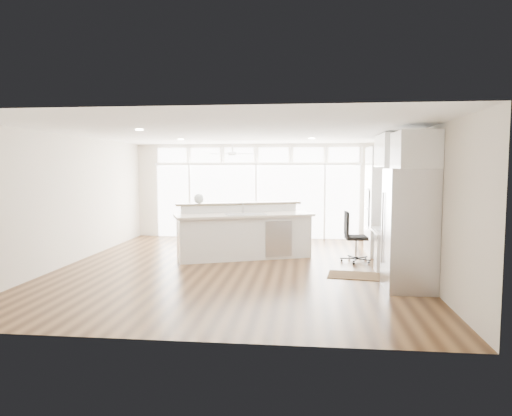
# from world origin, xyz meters

# --- Properties ---
(floor) EXTENTS (7.00, 8.00, 0.02)m
(floor) POSITION_xyz_m (0.00, 0.00, -0.01)
(floor) COLOR #3E2513
(floor) RESTS_ON ground
(ceiling) EXTENTS (7.00, 8.00, 0.02)m
(ceiling) POSITION_xyz_m (0.00, 0.00, 2.70)
(ceiling) COLOR white
(ceiling) RESTS_ON wall_back
(wall_back) EXTENTS (7.00, 0.04, 2.70)m
(wall_back) POSITION_xyz_m (0.00, 4.00, 1.35)
(wall_back) COLOR beige
(wall_back) RESTS_ON floor
(wall_front) EXTENTS (7.00, 0.04, 2.70)m
(wall_front) POSITION_xyz_m (0.00, -4.00, 1.35)
(wall_front) COLOR beige
(wall_front) RESTS_ON floor
(wall_left) EXTENTS (0.04, 8.00, 2.70)m
(wall_left) POSITION_xyz_m (-3.50, 0.00, 1.35)
(wall_left) COLOR beige
(wall_left) RESTS_ON floor
(wall_right) EXTENTS (0.04, 8.00, 2.70)m
(wall_right) POSITION_xyz_m (3.50, 0.00, 1.35)
(wall_right) COLOR beige
(wall_right) RESTS_ON floor
(glass_wall) EXTENTS (5.80, 0.06, 2.08)m
(glass_wall) POSITION_xyz_m (0.00, 3.94, 1.05)
(glass_wall) COLOR white
(glass_wall) RESTS_ON wall_back
(transom_row) EXTENTS (5.90, 0.06, 0.40)m
(transom_row) POSITION_xyz_m (0.00, 3.94, 2.38)
(transom_row) COLOR white
(transom_row) RESTS_ON wall_back
(desk_window) EXTENTS (0.04, 0.85, 0.85)m
(desk_window) POSITION_xyz_m (3.46, 0.30, 1.55)
(desk_window) COLOR white
(desk_window) RESTS_ON wall_right
(ceiling_fan) EXTENTS (1.16, 1.16, 0.32)m
(ceiling_fan) POSITION_xyz_m (-0.50, 2.80, 2.48)
(ceiling_fan) COLOR white
(ceiling_fan) RESTS_ON ceiling
(recessed_lights) EXTENTS (3.40, 3.00, 0.02)m
(recessed_lights) POSITION_xyz_m (0.00, 0.20, 2.68)
(recessed_lights) COLOR white
(recessed_lights) RESTS_ON ceiling
(oven_cabinet) EXTENTS (0.64, 1.20, 2.50)m
(oven_cabinet) POSITION_xyz_m (3.17, 1.80, 1.25)
(oven_cabinet) COLOR white
(oven_cabinet) RESTS_ON floor
(desk_nook) EXTENTS (0.72, 1.30, 0.76)m
(desk_nook) POSITION_xyz_m (3.13, 0.30, 0.38)
(desk_nook) COLOR white
(desk_nook) RESTS_ON floor
(upper_cabinets) EXTENTS (0.64, 1.30, 0.64)m
(upper_cabinets) POSITION_xyz_m (3.17, 0.30, 2.35)
(upper_cabinets) COLOR white
(upper_cabinets) RESTS_ON wall_right
(refrigerator) EXTENTS (0.76, 0.90, 2.00)m
(refrigerator) POSITION_xyz_m (3.11, -1.35, 1.00)
(refrigerator) COLOR silver
(refrigerator) RESTS_ON floor
(fridge_cabinet) EXTENTS (0.64, 0.90, 0.60)m
(fridge_cabinet) POSITION_xyz_m (3.17, -1.35, 2.30)
(fridge_cabinet) COLOR white
(fridge_cabinet) RESTS_ON wall_right
(framed_photos) EXTENTS (0.06, 0.22, 0.80)m
(framed_photos) POSITION_xyz_m (3.46, 0.92, 1.40)
(framed_photos) COLOR black
(framed_photos) RESTS_ON wall_right
(kitchen_island) EXTENTS (3.26, 2.19, 1.21)m
(kitchen_island) POSITION_xyz_m (0.05, 0.98, 0.61)
(kitchen_island) COLOR white
(kitchen_island) RESTS_ON floor
(rug) EXTENTS (1.02, 0.80, 0.01)m
(rug) POSITION_xyz_m (2.32, -0.49, 0.01)
(rug) COLOR #321F0F
(rug) RESTS_ON floor
(office_chair) EXTENTS (0.59, 0.55, 1.07)m
(office_chair) POSITION_xyz_m (2.49, 0.81, 0.54)
(office_chair) COLOR black
(office_chair) RESTS_ON floor
(fishbowl) EXTENTS (0.31, 0.31, 0.23)m
(fishbowl) POSITION_xyz_m (-0.98, 1.01, 1.33)
(fishbowl) COLOR silver
(fishbowl) RESTS_ON kitchen_island
(monitor) EXTENTS (0.10, 0.45, 0.37)m
(monitor) POSITION_xyz_m (3.05, 0.30, 0.95)
(monitor) COLOR black
(monitor) RESTS_ON desk_nook
(keyboard) EXTENTS (0.11, 0.29, 0.01)m
(keyboard) POSITION_xyz_m (2.88, 0.30, 0.77)
(keyboard) COLOR silver
(keyboard) RESTS_ON desk_nook
(potted_plant) EXTENTS (0.27, 0.30, 0.22)m
(potted_plant) POSITION_xyz_m (3.17, 1.80, 2.61)
(potted_plant) COLOR #365A26
(potted_plant) RESTS_ON oven_cabinet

